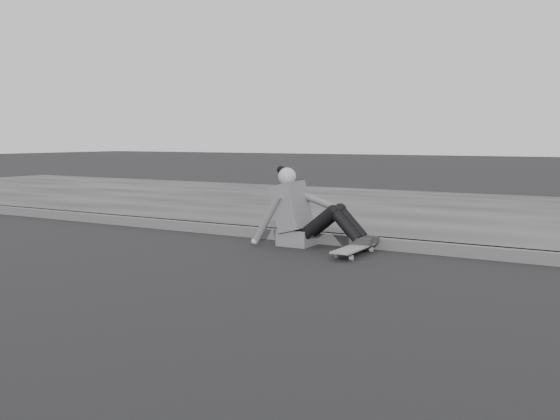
{
  "coord_description": "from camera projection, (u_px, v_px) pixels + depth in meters",
  "views": [
    {
      "loc": [
        3.14,
        -3.69,
        1.18
      ],
      "look_at": [
        0.18,
        1.43,
        0.5
      ],
      "focal_mm": 40.0,
      "sensor_mm": 36.0,
      "label": 1
    }
  ],
  "objects": [
    {
      "name": "ground",
      "position": [
        169.0,
        290.0,
        4.87
      ],
      "size": [
        80.0,
        80.0,
        0.0
      ],
      "primitive_type": "plane",
      "color": "black",
      "rests_on": "ground"
    },
    {
      "name": "sidewalk",
      "position": [
        405.0,
        211.0,
        9.68
      ],
      "size": [
        24.0,
        6.0,
        0.12
      ],
      "primitive_type": "cube",
      "color": "#383838",
      "rests_on": "ground"
    },
    {
      "name": "skateboard",
      "position": [
        355.0,
        249.0,
        6.31
      ],
      "size": [
        0.2,
        0.78,
        0.09
      ],
      "color": "gray",
      "rests_on": "ground"
    },
    {
      "name": "seated_woman",
      "position": [
        302.0,
        213.0,
        6.85
      ],
      "size": [
        1.38,
        0.46,
        0.88
      ],
      "color": "#565659",
      "rests_on": "ground"
    },
    {
      "name": "curb",
      "position": [
        317.0,
        238.0,
        7.08
      ],
      "size": [
        24.0,
        0.16,
        0.12
      ],
      "primitive_type": "cube",
      "color": "#4B4B4B",
      "rests_on": "ground"
    }
  ]
}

